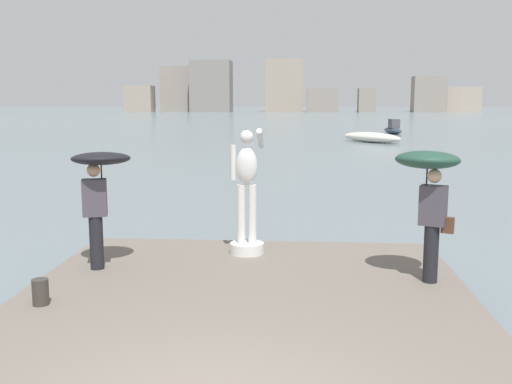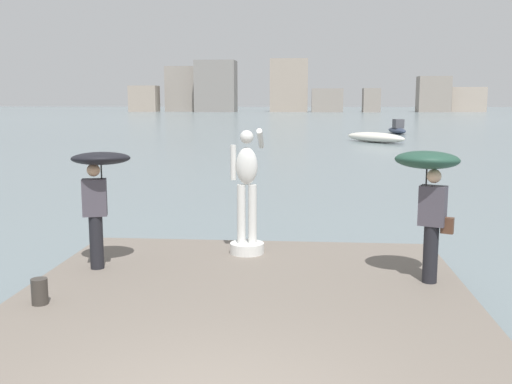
% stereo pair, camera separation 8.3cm
% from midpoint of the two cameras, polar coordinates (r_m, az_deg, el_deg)
% --- Properties ---
extents(ground_plane, '(400.00, 400.00, 0.00)m').
position_cam_midpoint_polar(ground_plane, '(44.71, 3.31, 4.83)').
color(ground_plane, slate).
extents(pier, '(6.50, 9.78, 0.40)m').
position_cam_midpoint_polar(pier, '(7.17, -2.69, -15.42)').
color(pier, '#70665B').
rests_on(pier, ground).
extents(statue_white_figure, '(0.61, 0.87, 2.24)m').
position_cam_midpoint_polar(statue_white_figure, '(10.62, -1.11, -0.97)').
color(statue_white_figure, silver).
rests_on(statue_white_figure, pier).
extents(onlooker_left, '(1.15, 1.16, 1.94)m').
position_cam_midpoint_polar(onlooker_left, '(9.92, -15.02, 1.24)').
color(onlooker_left, black).
rests_on(onlooker_left, pier).
extents(onlooker_right, '(1.26, 1.27, 2.02)m').
position_cam_midpoint_polar(onlooker_right, '(9.25, 15.97, 1.16)').
color(onlooker_right, black).
rests_on(onlooker_right, pier).
extents(mooring_bollard, '(0.22, 0.22, 0.36)m').
position_cam_midpoint_polar(mooring_bollard, '(8.66, -20.16, -8.96)').
color(mooring_bollard, '#38332D').
rests_on(mooring_bollard, pier).
extents(boat_mid, '(1.60, 4.42, 1.33)m').
position_cam_midpoint_polar(boat_mid, '(56.26, 12.92, 5.90)').
color(boat_mid, '#2D384C').
rests_on(boat_mid, ground).
extents(boat_far, '(4.54, 4.99, 0.73)m').
position_cam_midpoint_polar(boat_far, '(44.63, 10.90, 5.15)').
color(boat_far, silver).
rests_on(boat_far, ground).
extents(distant_skyline, '(87.08, 14.15, 12.78)m').
position_cam_midpoint_polar(distant_skyline, '(148.81, 2.29, 9.60)').
color(distant_skyline, gray).
rests_on(distant_skyline, ground).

